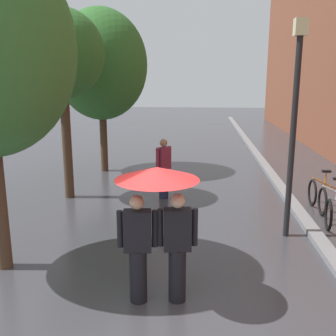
{
  "coord_description": "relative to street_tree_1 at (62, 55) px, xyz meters",
  "views": [
    {
      "loc": [
        0.74,
        -4.47,
        3.27
      ],
      "look_at": [
        0.06,
        3.75,
        1.35
      ],
      "focal_mm": 41.53,
      "sensor_mm": 36.0,
      "label": 1
    }
  ],
  "objects": [
    {
      "name": "ground_plane",
      "position": [
        2.87,
        -5.72,
        -3.84
      ],
      "size": [
        80.0,
        80.0,
        0.0
      ],
      "primitive_type": "plane",
      "color": "#38383D"
    },
    {
      "name": "kerb_strip",
      "position": [
        6.07,
        4.28,
        -3.78
      ],
      "size": [
        0.3,
        36.0,
        0.12
      ],
      "primitive_type": "cube",
      "color": "slate",
      "rests_on": "ground"
    },
    {
      "name": "street_tree_1",
      "position": [
        0.0,
        0.0,
        0.0
      ],
      "size": [
        2.23,
        2.23,
        5.04
      ],
      "color": "#473323",
      "rests_on": "ground"
    },
    {
      "name": "street_tree_2",
      "position": [
        0.22,
        3.21,
        -0.15
      ],
      "size": [
        3.16,
        3.16,
        5.57
      ],
      "color": "#473323",
      "rests_on": "ground"
    },
    {
      "name": "parked_bicycle_3",
      "position": [
        7.08,
        -0.2,
        -3.47
      ],
      "size": [
        1.08,
        0.71,
        0.96
      ],
      "color": "black",
      "rests_on": "ground"
    },
    {
      "name": "couple_under_umbrella",
      "position": [
        3.02,
        -4.96,
        -2.43
      ],
      "size": [
        1.2,
        1.2,
        2.06
      ],
      "color": "black",
      "rests_on": "ground"
    },
    {
      "name": "street_lamp_post",
      "position": [
        5.47,
        -2.3,
        -1.3
      ],
      "size": [
        0.24,
        0.24,
        4.36
      ],
      "color": "black",
      "rests_on": "ground"
    },
    {
      "name": "pedestrian_walking_midground",
      "position": [
        2.64,
        0.14,
        -3.0
      ],
      "size": [
        0.41,
        0.5,
        1.66
      ],
      "color": "#1E233D",
      "rests_on": "ground"
    }
  ]
}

